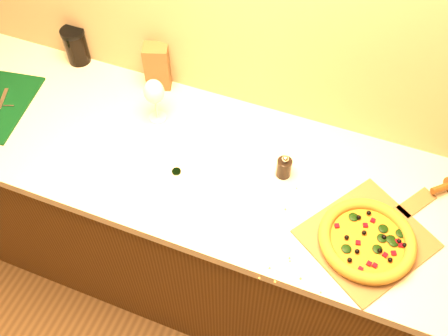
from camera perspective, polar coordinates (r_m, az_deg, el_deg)
cabinet at (r=2.14m, az=-0.67°, el=-7.30°), size 2.80×0.65×0.86m
countertop at (r=1.76m, az=-0.81°, el=0.06°), size 2.84×0.68×0.04m
pizza_peel at (r=1.65m, az=16.32°, el=-7.49°), size 0.46×0.50×0.01m
pizza at (r=1.61m, az=16.01°, el=-7.93°), size 0.30×0.30×0.04m
bottle_cap at (r=1.73m, az=-5.46°, el=-0.39°), size 0.04×0.04×0.01m
pepper_grinder at (r=1.70m, az=6.88°, el=0.09°), size 0.05×0.05×0.10m
wine_glass at (r=1.81m, az=-7.99°, el=8.53°), size 0.07×0.07×0.18m
paper_bag at (r=1.97m, az=-7.61°, el=11.44°), size 0.11×0.10×0.19m
dark_jar at (r=2.16m, az=-16.57°, el=13.26°), size 0.10×0.10×0.15m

